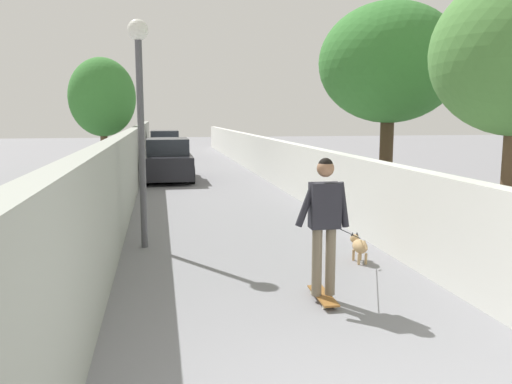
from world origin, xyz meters
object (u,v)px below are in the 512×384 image
tree_left_far (102,98)px  person_skateboarder (325,215)px  dog (359,246)px  car_near (168,161)px  lamp_post (140,93)px  tree_right_mid (389,64)px  skateboard (323,296)px  car_far (165,145)px

tree_left_far → person_skateboarder: tree_left_far is taller
person_skateboarder → dog: bearing=-34.9°
tree_left_far → car_near: 4.47m
lamp_post → car_near: bearing=-3.5°
tree_right_mid → skateboard: bearing=147.5°
lamp_post → tree_left_far: bearing=8.6°
lamp_post → car_far: size_ratio=1.03×
lamp_post → tree_right_mid: bearing=-76.4°
person_skateboarder → car_far: person_skateboarder is taller
car_far → dog: bearing=-172.4°
tree_left_far → lamp_post: size_ratio=1.17×
car_near → person_skateboarder: bearing=-172.5°
car_near → skateboard: bearing=-172.5°
tree_right_mid → car_near: bearing=28.0°
person_skateboarder → car_near: person_skateboarder is taller
tree_right_mid → dog: size_ratio=2.47×
person_skateboarder → dog: person_skateboarder is taller
tree_left_far → car_near: tree_left_far is taller
dog → car_far: 21.71m
tree_left_far → dog: size_ratio=2.43×
tree_right_mid → person_skateboarder: 5.85m
dog → car_far: (21.51, 2.88, 0.44)m
skateboard → person_skateboarder: 1.06m
skateboard → car_far: size_ratio=0.21×
dog → skateboard: bearing=145.1°
tree_right_mid → skateboard: size_ratio=5.95×
lamp_post → car_near: lamp_post is taller
tree_left_far → dog: tree_left_far is taller
lamp_post → skateboard: bearing=-144.2°
skateboard → car_far: bearing=4.3°
tree_right_mid → car_far: 19.38m
tree_right_mid → dog: bearing=148.9°
tree_left_far → car_far: (7.12, -2.53, -2.38)m
tree_left_far → skateboard: bearing=-165.1°
tree_right_mid → lamp_post: 5.42m
lamp_post → skateboard: 4.84m
tree_right_mid → car_near: size_ratio=1.21×
skateboard → dog: (1.62, -1.13, 0.21)m
lamp_post → car_far: bearing=-1.7°
tree_right_mid → lamp_post: bearing=103.6°
car_near → car_far: bearing=0.0°
tree_right_mid → skateboard: (-4.52, 2.88, -3.41)m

